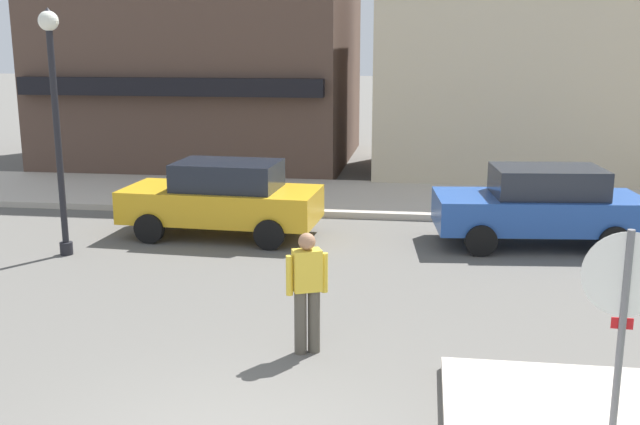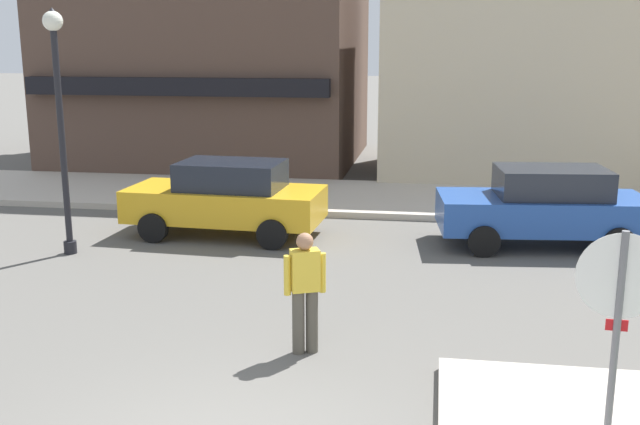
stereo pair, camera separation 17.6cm
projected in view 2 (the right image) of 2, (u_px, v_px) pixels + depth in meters
name	position (u px, v px, depth m)	size (l,w,h in m)	color
kerb_far	(358.00, 198.00, 18.97)	(80.00, 4.00, 0.15)	beige
stop_sign	(618.00, 313.00, 6.92)	(0.82, 0.08, 2.30)	slate
lamp_post	(59.00, 97.00, 13.63)	(0.36, 0.36, 4.54)	black
parked_car_nearest	(227.00, 197.00, 15.44)	(4.09, 2.05, 1.56)	gold
parked_car_second	(544.00, 206.00, 14.65)	(4.15, 2.18, 1.56)	#234C9E
pedestrian_crossing_near	(305.00, 289.00, 9.57)	(0.54, 0.34, 1.61)	#4C473D
building_corner_shop	(217.00, 31.00, 24.73)	(9.56, 8.72, 8.51)	brown
building_storefront_left_near	(532.00, 66.00, 21.95)	(8.71, 5.71, 6.48)	beige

